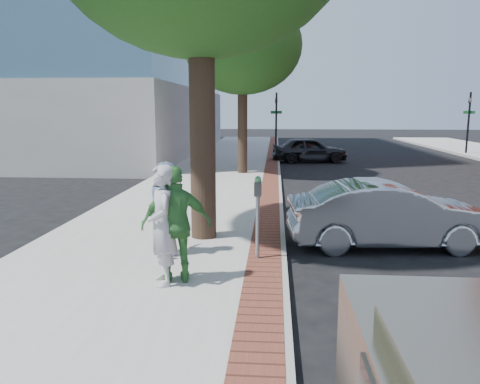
# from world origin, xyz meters

# --- Properties ---
(ground) EXTENTS (120.00, 120.00, 0.00)m
(ground) POSITION_xyz_m (0.00, 0.00, 0.00)
(ground) COLOR black
(ground) RESTS_ON ground
(sidewalk) EXTENTS (5.00, 60.00, 0.15)m
(sidewalk) POSITION_xyz_m (-1.50, 8.00, 0.07)
(sidewalk) COLOR #9E9991
(sidewalk) RESTS_ON ground
(brick_strip) EXTENTS (0.60, 60.00, 0.01)m
(brick_strip) POSITION_xyz_m (0.70, 8.00, 0.15)
(brick_strip) COLOR brown
(brick_strip) RESTS_ON sidewalk
(curb) EXTENTS (0.10, 60.00, 0.15)m
(curb) POSITION_xyz_m (1.05, 8.00, 0.07)
(curb) COLOR gray
(curb) RESTS_ON ground
(office_base) EXTENTS (18.20, 22.20, 4.00)m
(office_base) POSITION_xyz_m (-13.00, 22.00, 2.00)
(office_base) COLOR gray
(office_base) RESTS_ON ground
(signal_near) EXTENTS (0.70, 0.15, 3.80)m
(signal_near) POSITION_xyz_m (0.90, 22.00, 2.25)
(signal_near) COLOR black
(signal_near) RESTS_ON ground
(signal_far) EXTENTS (0.70, 0.15, 3.80)m
(signal_far) POSITION_xyz_m (12.50, 22.00, 2.25)
(signal_far) COLOR black
(signal_far) RESTS_ON ground
(tree_far) EXTENTS (4.80, 4.80, 7.14)m
(tree_far) POSITION_xyz_m (-0.50, 12.00, 5.30)
(tree_far) COLOR black
(tree_far) RESTS_ON sidewalk
(parking_meter) EXTENTS (0.12, 0.32, 1.47)m
(parking_meter) POSITION_xyz_m (0.57, 0.52, 1.21)
(parking_meter) COLOR gray
(parking_meter) RESTS_ON sidewalk
(person_gray) EXTENTS (0.66, 0.78, 1.82)m
(person_gray) POSITION_xyz_m (-0.81, -0.81, 1.06)
(person_gray) COLOR #A4A4A9
(person_gray) RESTS_ON sidewalk
(person_officer) EXTENTS (0.87, 0.99, 1.70)m
(person_officer) POSITION_xyz_m (-1.07, 0.71, 1.00)
(person_officer) COLOR #7F9AC4
(person_officer) RESTS_ON sidewalk
(person_green) EXTENTS (1.13, 0.67, 1.80)m
(person_green) POSITION_xyz_m (-0.61, -0.71, 1.05)
(person_green) COLOR #3D853C
(person_green) RESTS_ON sidewalk
(sedan_silver) EXTENTS (4.17, 1.73, 1.34)m
(sedan_silver) POSITION_xyz_m (3.20, 1.94, 0.67)
(sedan_silver) COLOR #B7B9BF
(sedan_silver) RESTS_ON ground
(bg_car) EXTENTS (4.09, 2.08, 1.34)m
(bg_car) POSITION_xyz_m (2.68, 17.51, 0.67)
(bg_car) COLOR black
(bg_car) RESTS_ON ground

